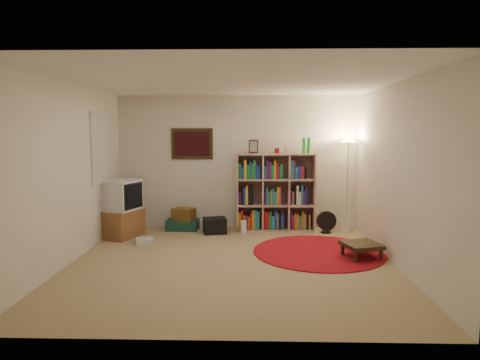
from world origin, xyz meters
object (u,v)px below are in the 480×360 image
at_px(bookshelf, 274,193).
at_px(tv_stand, 122,210).
at_px(suitcase, 183,225).
at_px(floor_lamp, 348,154).
at_px(side_table, 361,246).
at_px(floor_fan, 326,222).

xyz_separation_m(bookshelf, tv_stand, (-2.66, -0.60, -0.21)).
relative_size(bookshelf, suitcase, 2.89).
xyz_separation_m(bookshelf, floor_lamp, (1.32, -0.07, 0.72)).
bearing_deg(side_table, tv_stand, 163.24).
xyz_separation_m(floor_lamp, side_table, (-0.15, -1.68, -1.23)).
xyz_separation_m(bookshelf, floor_fan, (0.93, -0.23, -0.49)).
bearing_deg(suitcase, tv_stand, -146.28).
height_order(bookshelf, side_table, bookshelf).
bearing_deg(floor_fan, tv_stand, 176.74).
height_order(suitcase, side_table, side_table).
relative_size(floor_fan, tv_stand, 0.40).
distance_m(floor_lamp, tv_stand, 4.12).
relative_size(bookshelf, floor_lamp, 1.01).
relative_size(floor_lamp, floor_fan, 4.25).
distance_m(bookshelf, floor_fan, 1.08).
distance_m(bookshelf, suitcase, 1.81).
xyz_separation_m(bookshelf, side_table, (1.17, -1.75, -0.51)).
bearing_deg(suitcase, floor_fan, -1.53).
bearing_deg(suitcase, bookshelf, 3.74).
bearing_deg(tv_stand, floor_lamp, 28.03).
relative_size(bookshelf, side_table, 2.82).
relative_size(floor_lamp, tv_stand, 1.71).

